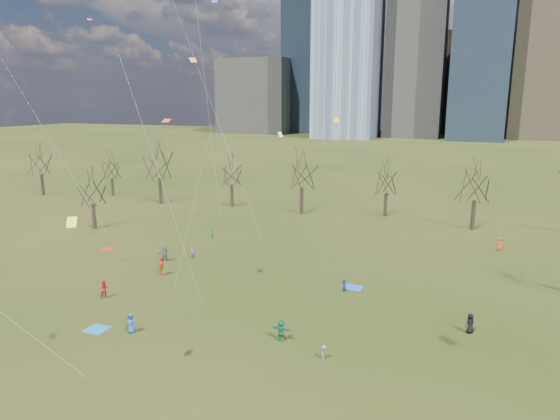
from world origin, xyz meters
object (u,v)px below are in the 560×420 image
(person_0, at_px, (131,323))
(person_4, at_px, (162,266))
(blanket_teal, at_px, (97,329))
(blanket_navy, at_px, (353,288))
(blanket_crimson, at_px, (107,249))
(person_2, at_px, (105,289))

(person_0, distance_m, person_4, 12.27)
(blanket_teal, distance_m, person_0, 2.95)
(blanket_navy, relative_size, person_4, 0.86)
(person_0, bearing_deg, blanket_teal, 178.01)
(blanket_teal, height_order, blanket_crimson, same)
(blanket_navy, xyz_separation_m, person_0, (-13.43, -14.65, 0.76))
(person_4, bearing_deg, blanket_teal, 148.48)
(blanket_navy, relative_size, person_0, 1.04)
(blanket_teal, bearing_deg, blanket_navy, 42.84)
(blanket_teal, xyz_separation_m, person_2, (-3.39, 5.12, 0.81))
(blanket_crimson, distance_m, person_4, 12.10)
(blanket_teal, xyz_separation_m, blanket_navy, (16.25, 15.07, 0.00))
(blanket_navy, bearing_deg, blanket_teal, -137.16)
(blanket_navy, relative_size, person_2, 0.97)
(blanket_teal, height_order, person_0, person_0)
(blanket_navy, distance_m, person_4, 18.58)
(blanket_crimson, height_order, person_4, person_4)
(person_4, bearing_deg, blanket_crimson, 22.86)
(blanket_crimson, bearing_deg, blanket_teal, -52.91)
(blanket_navy, bearing_deg, blanket_crimson, 176.24)
(blanket_navy, distance_m, person_2, 22.04)
(blanket_crimson, bearing_deg, person_0, -46.60)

